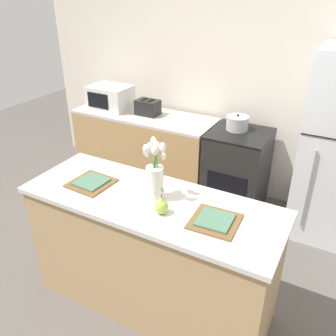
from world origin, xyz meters
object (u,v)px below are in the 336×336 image
Objects in this scene: pear_figurine at (162,206)px; toaster at (148,107)px; microwave at (110,97)px; plate_setting_right at (215,221)px; flower_vase at (155,176)px; cooking_pot at (237,123)px; plate_setting_left at (91,183)px; stove_range at (236,171)px.

pear_figurine is 0.50× the size of toaster.
microwave is (-0.51, -0.02, 0.05)m from toaster.
pear_figurine is at bearing -167.23° from plate_setting_right.
flower_vase is 1.85× the size of cooking_pot.
plate_setting_left is 1.73m from toaster.
toaster reaches higher than stove_range.
toaster is 0.58× the size of microwave.
toaster is (-0.53, 1.65, 0.00)m from plate_setting_left.
cooking_pot reaches higher than plate_setting_left.
flower_vase reaches higher than pear_figurine.
pear_figurine reaches higher than cooking_pot.
pear_figurine reaches higher than plate_setting_right.
plate_setting_right is at bearing 0.00° from plate_setting_left.
microwave reaches higher than stove_range.
cooking_pot reaches higher than stove_range.
microwave is at bearing -177.83° from cooking_pot.
pear_figurine is 0.47× the size of plate_setting_left.
flower_vase is at bearing -45.41° from microwave.
toaster is (-1.11, 0.02, 0.53)m from stove_range.
plate_setting_right is at bearing -47.84° from toaster.
plate_setting_left is at bearing -107.10° from cooking_pot.
microwave reaches higher than pear_figurine.
cooking_pot is (-0.11, 1.76, -0.06)m from pear_figurine.
pear_figurine is 0.47× the size of plate_setting_right.
plate_setting_left is 1.29× the size of cooking_pot.
plate_setting_left is 1.07× the size of toaster.
plate_setting_left is 0.62× the size of microwave.
flower_vase is 1.44× the size of plate_setting_left.
plate_setting_left is at bearing 180.00° from plate_setting_right.
toaster reaches higher than plate_setting_left.
flower_vase reaches higher than microwave.
microwave is (-1.55, 1.57, -0.11)m from flower_vase.
flower_vase is 1.44× the size of plate_setting_right.
plate_setting_left is (-0.63, 0.07, -0.05)m from pear_figurine.
flower_vase is 0.48m from plate_setting_right.
microwave is at bearing 140.89° from plate_setting_right.
cooking_pot is at bearing 72.90° from plate_setting_left.
pear_figurine is 0.63m from plate_setting_left.
pear_figurine is at bearing -88.35° from stove_range.
toaster is at bearing 124.03° from pear_figurine.
cooking_pot reaches higher than plate_setting_right.
cooking_pot is at bearing 89.36° from flower_vase.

